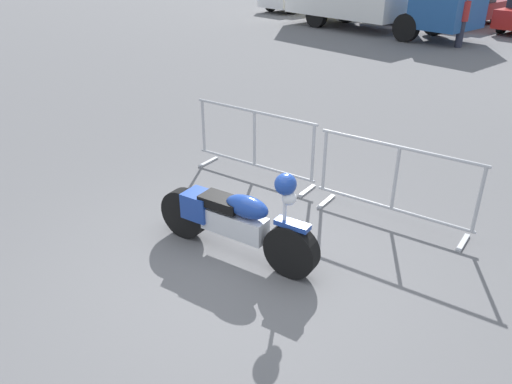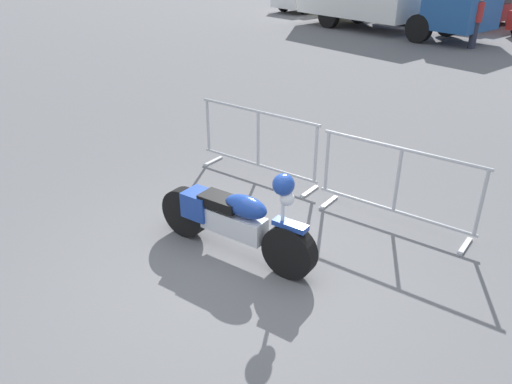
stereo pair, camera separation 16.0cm
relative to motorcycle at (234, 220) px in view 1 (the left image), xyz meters
name	(u,v)px [view 1 (the left image)]	position (x,y,z in m)	size (l,w,h in m)	color
ground_plane	(238,272)	(0.27, -0.27, -0.46)	(120.00, 120.00, 0.00)	#5B5B5E
motorcycle	(234,220)	(0.00, 0.00, 0.00)	(2.13, 0.39, 1.20)	black
crowd_barrier_near	(254,143)	(-1.13, 1.80, 0.09)	(2.10, 0.55, 1.07)	#9EA0A5
crowd_barrier_far	(395,184)	(1.13, 1.80, 0.09)	(2.10, 0.55, 1.07)	#9EA0A5
parked_car_blue	(404,3)	(-6.08, 18.86, 0.25)	(2.35, 4.36, 1.40)	#284799
parked_car_maroon	(467,8)	(-3.39, 19.09, 0.23)	(2.29, 4.24, 1.37)	maroon
pedestrian	(463,19)	(-2.01, 14.06, 0.46)	(0.48, 0.48, 1.69)	#262838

